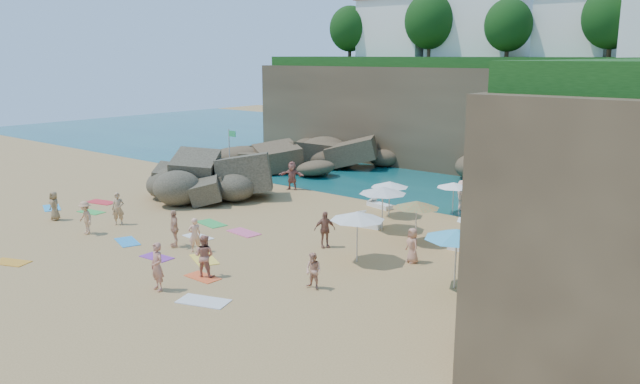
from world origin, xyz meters
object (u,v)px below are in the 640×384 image
Objects in this scene: parasol_0 at (390,184)px; person_stand_5 at (292,176)px; flag_pole at (230,148)px; person_stand_1 at (204,256)px; rock_outcrop at (191,198)px; person_stand_3 at (325,229)px; parasol_1 at (454,185)px; lounger_0 at (365,224)px; person_stand_4 at (412,245)px; person_stand_0 at (118,209)px; person_stand_6 at (195,235)px; parasol_2 at (480,218)px; person_stand_2 at (462,195)px.

parasol_0 is 9.26m from person_stand_5.
flag_pole is 20.19m from person_stand_1.
person_stand_3 is (13.12, -2.58, 0.88)m from rock_outcrop.
parasol_0 is 3.75m from parasol_1.
person_stand_4 reaches higher than lounger_0.
parasol_0 reaches higher than person_stand_5.
person_stand_5 is at bearing 5.74° from flag_pole.
person_stand_4 is at bearing -30.84° from person_stand_0.
lounger_0 is at bearing -175.68° from person_stand_6.
parasol_1 is at bearing 134.65° from person_stand_4.
flag_pole reaches higher than parasol_0.
flag_pole is 22.12m from parasol_2.
flag_pole is 14.56m from parasol_0.
lounger_0 is (12.46, 1.60, 0.14)m from rock_outcrop.
rock_outcrop reaches higher than lounger_0.
person_stand_1 is (-0.62, -10.43, 0.75)m from lounger_0.
person_stand_2 is (14.70, 8.25, 0.89)m from rock_outcrop.
person_stand_5 is (1.15, 12.60, 0.08)m from person_stand_0.
person_stand_6 is at bearing -143.40° from parasol_2.
person_stand_3 is at bearing -11.15° from rock_outcrop.
parasol_1 reaches higher than person_stand_2.
lounger_0 is at bearing -14.92° from flag_pole.
parasol_2 is 7.11m from lounger_0.
person_stand_4 is 9.98m from person_stand_6.
lounger_0 is 13.24m from person_stand_0.
parasol_2 is 1.08× the size of person_stand_5.
flag_pole is at bearing 112.37° from rock_outcrop.
person_stand_4 is at bearing -49.33° from parasol_0.
person_stand_0 is 12.66m from person_stand_5.
person_stand_1 reaches higher than person_stand_2.
flag_pole is at bearing 175.09° from parasol_0.
parasol_1 is 9.35m from person_stand_4.
parasol_0 is 1.19× the size of person_stand_1.
person_stand_6 is at bearing -48.12° from flag_pole.
flag_pole is at bearing 167.68° from parasol_2.
flag_pole reaches higher than person_stand_5.
flag_pole is 2.03× the size of lounger_0.
lounger_0 is 1.04× the size of person_stand_0.
parasol_0 is 1.10× the size of person_stand_5.
parasol_2 is 1.17× the size of person_stand_1.
person_stand_0 is at bearing -152.28° from lounger_0.
person_stand_6 reaches higher than person_stand_4.
flag_pole is 17.46m from person_stand_3.
person_stand_0 is at bearing -135.59° from person_stand_4.
lounger_0 is at bearing 173.12° from person_stand_4.
person_stand_1 reaches higher than person_stand_3.
parasol_1 is 16.16m from person_stand_1.
person_stand_4 reaches higher than rock_outcrop.
flag_pole is (-2.27, 5.52, 2.39)m from rock_outcrop.
rock_outcrop is at bearing -142.90° from person_stand_5.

